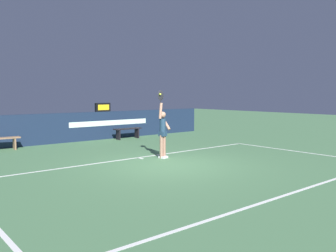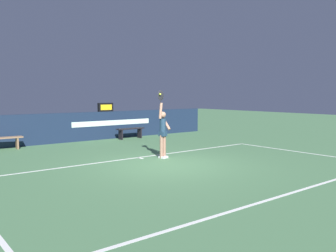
% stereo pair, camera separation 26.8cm
% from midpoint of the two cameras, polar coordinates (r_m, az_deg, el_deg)
% --- Properties ---
extents(ground_plane, '(60.00, 60.00, 0.00)m').
position_cam_midpoint_polar(ground_plane, '(10.90, 0.50, -6.29)').
color(ground_plane, '#4C7B4F').
extents(court_lines, '(10.90, 5.82, 0.00)m').
position_cam_midpoint_polar(court_lines, '(9.98, 5.04, -7.37)').
color(court_lines, white).
rests_on(court_lines, ground).
extents(back_wall, '(15.08, 0.20, 1.33)m').
position_cam_midpoint_polar(back_wall, '(16.59, -14.31, -0.18)').
color(back_wall, '#172640').
rests_on(back_wall, ground).
extents(speed_display, '(0.76, 0.17, 0.42)m').
position_cam_midpoint_polar(speed_display, '(17.22, -9.62, 3.01)').
color(speed_display, black).
rests_on(speed_display, back_wall).
extents(tennis_player, '(0.46, 0.38, 2.31)m').
position_cam_midpoint_polar(tennis_player, '(11.92, -0.19, -0.72)').
color(tennis_player, '#A0745E').
rests_on(tennis_player, ground).
extents(tennis_ball, '(0.07, 0.07, 0.07)m').
position_cam_midpoint_polar(tennis_ball, '(11.68, -0.60, 5.16)').
color(tennis_ball, '#C9E631').
extents(courtside_bench_near, '(1.42, 0.36, 0.52)m').
position_cam_midpoint_polar(courtside_bench_near, '(17.22, -5.66, -0.77)').
color(courtside_bench_near, black).
rests_on(courtside_bench_near, ground).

